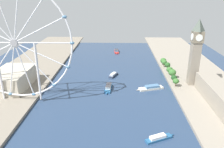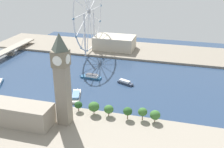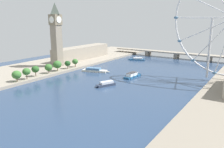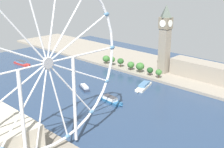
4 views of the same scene
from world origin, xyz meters
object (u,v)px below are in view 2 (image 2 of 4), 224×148
ferris_wheel (89,12)px  tour_boat_1 (126,83)px  riverside_hall (115,43)px  tour_boat_4 (91,77)px  clock_tower (62,79)px  tour_boat_3 (76,96)px

ferris_wheel → tour_boat_1: ferris_wheel is taller
riverside_hall → tour_boat_4: 119.16m
ferris_wheel → tour_boat_4: ferris_wheel is taller
tour_boat_4 → tour_boat_1: bearing=177.2°
ferris_wheel → riverside_hall: 66.82m
riverside_hall → tour_boat_4: riverside_hall is taller
tour_boat_4 → clock_tower: bearing=101.2°
riverside_hall → tour_boat_3: 172.20m
ferris_wheel → tour_boat_3: size_ratio=3.42×
clock_tower → riverside_hall: 227.68m
ferris_wheel → clock_tower: bearing=-166.4°
riverside_hall → tour_boat_1: size_ratio=2.77×
tour_boat_3 → clock_tower: bearing=174.3°
ferris_wheel → tour_boat_3: ferris_wheel is taller
riverside_hall → ferris_wheel: bearing=126.9°
ferris_wheel → tour_boat_1: size_ratio=5.36×
ferris_wheel → riverside_hall: size_ratio=1.93×
clock_tower → tour_boat_4: 115.55m
riverside_hall → tour_boat_3: bearing=-178.9°
tour_boat_1 → tour_boat_3: size_ratio=0.64×
riverside_hall → tour_boat_1: riverside_hall is taller
riverside_hall → clock_tower: bearing=-176.2°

